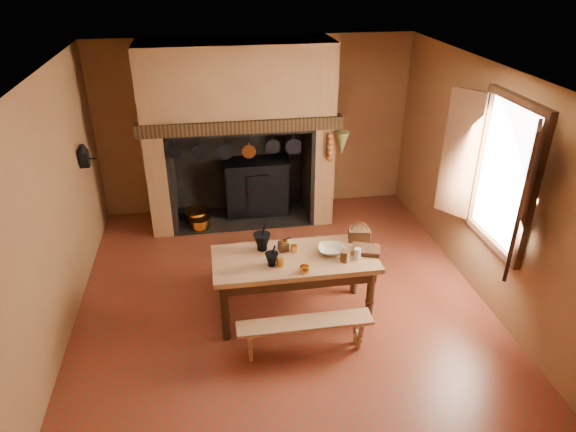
% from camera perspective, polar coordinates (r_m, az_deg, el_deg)
% --- Properties ---
extents(floor, '(5.50, 5.50, 0.00)m').
position_cam_1_polar(floor, '(6.57, -0.68, -9.22)').
color(floor, maroon).
rests_on(floor, ground).
extents(ceiling, '(5.50, 5.50, 0.00)m').
position_cam_1_polar(ceiling, '(5.38, -0.85, 15.40)').
color(ceiling, silver).
rests_on(ceiling, back_wall).
extents(back_wall, '(5.00, 0.02, 2.80)m').
position_cam_1_polar(back_wall, '(8.38, -3.61, 9.91)').
color(back_wall, olive).
rests_on(back_wall, floor).
extents(wall_left, '(0.02, 5.50, 2.80)m').
position_cam_1_polar(wall_left, '(6.04, -24.91, 0.02)').
color(wall_left, olive).
rests_on(wall_left, floor).
extents(wall_right, '(0.02, 5.50, 2.80)m').
position_cam_1_polar(wall_right, '(6.65, 21.10, 3.23)').
color(wall_right, olive).
rests_on(wall_right, floor).
extents(wall_front, '(5.00, 0.02, 2.80)m').
position_cam_1_polar(wall_front, '(3.61, 6.09, -17.18)').
color(wall_front, olive).
rests_on(wall_front, floor).
extents(chimney_breast, '(2.95, 0.96, 2.80)m').
position_cam_1_polar(chimney_breast, '(7.82, -5.58, 11.69)').
color(chimney_breast, olive).
rests_on(chimney_breast, floor).
extents(iron_range, '(1.12, 0.55, 1.60)m').
position_cam_1_polar(iron_range, '(8.43, -3.49, 3.33)').
color(iron_range, black).
rests_on(iron_range, floor).
extents(hearth_pans, '(0.51, 0.62, 0.20)m').
position_cam_1_polar(hearth_pans, '(8.36, -10.13, -0.24)').
color(hearth_pans, '#BB802B').
rests_on(hearth_pans, floor).
extents(hanging_pans, '(1.92, 0.29, 0.27)m').
position_cam_1_polar(hanging_pans, '(7.48, -5.44, 7.32)').
color(hanging_pans, black).
rests_on(hanging_pans, chimney_breast).
extents(onion_string, '(0.12, 0.10, 0.46)m').
position_cam_1_polar(onion_string, '(7.67, 4.69, 7.62)').
color(onion_string, '#994D1C').
rests_on(onion_string, chimney_breast).
extents(herb_bunch, '(0.20, 0.20, 0.35)m').
position_cam_1_polar(herb_bunch, '(7.70, 6.02, 8.03)').
color(herb_bunch, brown).
rests_on(herb_bunch, chimney_breast).
extents(window, '(0.39, 1.75, 1.76)m').
position_cam_1_polar(window, '(6.15, 22.08, 4.17)').
color(window, white).
rests_on(window, wall_right).
extents(wall_coffee_mill, '(0.23, 0.16, 0.31)m').
position_cam_1_polar(wall_coffee_mill, '(7.36, -21.78, 6.39)').
color(wall_coffee_mill, black).
rests_on(wall_coffee_mill, wall_left).
extents(work_table, '(1.87, 0.83, 0.81)m').
position_cam_1_polar(work_table, '(5.94, 0.72, -5.62)').
color(work_table, '#A6734C').
rests_on(work_table, floor).
extents(bench_front, '(1.46, 0.26, 0.41)m').
position_cam_1_polar(bench_front, '(5.64, 1.88, -12.45)').
color(bench_front, '#A6734C').
rests_on(bench_front, floor).
extents(bench_back, '(1.79, 0.31, 0.50)m').
position_cam_1_polar(bench_back, '(6.66, -0.29, -4.71)').
color(bench_back, '#A6734C').
rests_on(bench_back, floor).
extents(mortar_large, '(0.20, 0.20, 0.34)m').
position_cam_1_polar(mortar_large, '(5.96, -2.91, -2.77)').
color(mortar_large, black).
rests_on(mortar_large, work_table).
extents(mortar_small, '(0.15, 0.15, 0.26)m').
position_cam_1_polar(mortar_small, '(5.69, -1.81, -4.75)').
color(mortar_small, black).
rests_on(mortar_small, work_table).
extents(coffee_grinder, '(0.15, 0.12, 0.17)m').
position_cam_1_polar(coffee_grinder, '(5.96, -0.51, -3.33)').
color(coffee_grinder, '#391D12').
rests_on(coffee_grinder, work_table).
extents(brass_mug_a, '(0.08, 0.08, 0.09)m').
position_cam_1_polar(brass_mug_a, '(5.69, -0.86, -5.17)').
color(brass_mug_a, '#BB802B').
rests_on(brass_mug_a, work_table).
extents(brass_mug_b, '(0.10, 0.10, 0.08)m').
position_cam_1_polar(brass_mug_b, '(5.95, 0.66, -3.65)').
color(brass_mug_b, '#BB802B').
rests_on(brass_mug_b, work_table).
extents(mixing_bowl, '(0.35, 0.35, 0.07)m').
position_cam_1_polar(mixing_bowl, '(5.95, 4.81, -3.77)').
color(mixing_bowl, beige).
rests_on(mixing_bowl, work_table).
extents(stoneware_crock, '(0.13, 0.13, 0.13)m').
position_cam_1_polar(stoneware_crock, '(5.80, 6.33, -4.45)').
color(stoneware_crock, '#51321E').
rests_on(stoneware_crock, work_table).
extents(glass_jar, '(0.09, 0.09, 0.13)m').
position_cam_1_polar(glass_jar, '(5.86, 7.73, -4.18)').
color(glass_jar, beige).
rests_on(glass_jar, work_table).
extents(wicker_basket, '(0.29, 0.23, 0.24)m').
position_cam_1_polar(wicker_basket, '(6.23, 7.91, -1.97)').
color(wicker_basket, '#442914').
rests_on(wicker_basket, work_table).
extents(wooden_tray, '(0.39, 0.34, 0.06)m').
position_cam_1_polar(wooden_tray, '(6.02, 8.64, -3.72)').
color(wooden_tray, '#391D12').
rests_on(wooden_tray, work_table).
extents(brass_cup, '(0.14, 0.14, 0.08)m').
position_cam_1_polar(brass_cup, '(5.58, 1.84, -5.95)').
color(brass_cup, '#BB802B').
rests_on(brass_cup, work_table).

